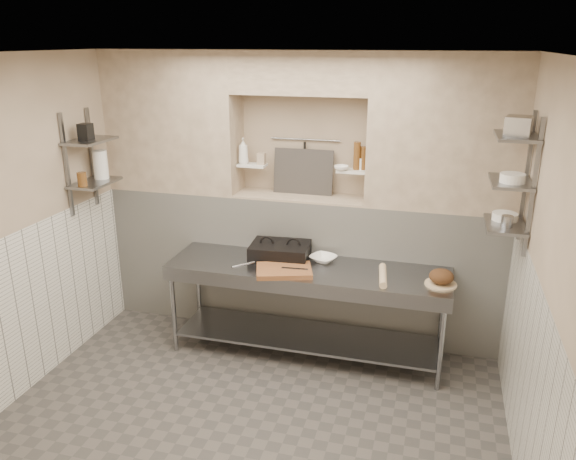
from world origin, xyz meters
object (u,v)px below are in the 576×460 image
(bowl_alcove, at_px, (341,168))
(prep_table, at_px, (307,293))
(rolling_pin, at_px, (383,276))
(panini_press, at_px, (280,251))
(cutting_board, at_px, (284,271))
(bottle_soap, at_px, (243,151))
(bread_loaf, at_px, (441,276))
(mixing_bowl, at_px, (323,259))
(jug_left, at_px, (100,165))

(bowl_alcove, bearing_deg, prep_table, -111.34)
(rolling_pin, bearing_deg, panini_press, 167.16)
(cutting_board, distance_m, bottle_soap, 1.32)
(rolling_pin, distance_m, bread_loaf, 0.49)
(panini_press, bearing_deg, bottle_soap, 136.59)
(bread_loaf, xyz_separation_m, bottle_soap, (-1.98, 0.61, 0.86))
(prep_table, xyz_separation_m, rolling_pin, (0.70, -0.08, 0.29))
(cutting_board, bearing_deg, rolling_pin, 6.09)
(prep_table, height_order, mixing_bowl, mixing_bowl)
(bottle_soap, bearing_deg, rolling_pin, -22.71)
(panini_press, xyz_separation_m, mixing_bowl, (0.41, 0.04, -0.05))
(mixing_bowl, bearing_deg, cutting_board, -128.40)
(prep_table, xyz_separation_m, cutting_board, (-0.17, -0.17, 0.28))
(panini_press, bearing_deg, rolling_pin, -17.27)
(panini_press, relative_size, bowl_alcove, 4.13)
(cutting_board, distance_m, mixing_bowl, 0.46)
(cutting_board, distance_m, rolling_pin, 0.88)
(panini_press, height_order, jug_left, jug_left)
(mixing_bowl, distance_m, bread_loaf, 1.11)
(cutting_board, bearing_deg, bowl_alcove, 61.65)
(bottle_soap, distance_m, bowl_alcove, 0.99)
(cutting_board, xyz_separation_m, bowl_alcove, (0.37, 0.69, 0.81))
(mixing_bowl, bearing_deg, panini_press, -174.82)
(mixing_bowl, distance_m, bottle_soap, 1.33)
(prep_table, relative_size, bowl_alcove, 18.61)
(bottle_soap, bearing_deg, jug_left, -156.27)
(panini_press, relative_size, bread_loaf, 2.75)
(prep_table, height_order, jug_left, jug_left)
(cutting_board, bearing_deg, jug_left, 175.01)
(bread_loaf, relative_size, jug_left, 0.77)
(prep_table, bearing_deg, rolling_pin, -6.41)
(cutting_board, xyz_separation_m, bread_loaf, (1.36, 0.10, 0.06))
(rolling_pin, height_order, bottle_soap, bottle_soap)
(panini_press, xyz_separation_m, cutting_board, (0.13, -0.32, -0.05))
(bowl_alcove, bearing_deg, panini_press, -143.72)
(mixing_bowl, bearing_deg, prep_table, -121.53)
(panini_press, relative_size, bottle_soap, 2.24)
(cutting_board, relative_size, jug_left, 1.81)
(mixing_bowl, height_order, bowl_alcove, bowl_alcove)
(rolling_pin, relative_size, jug_left, 1.58)
(bowl_alcove, bearing_deg, rolling_pin, -49.94)
(mixing_bowl, bearing_deg, bottle_soap, 158.35)
(panini_press, bearing_deg, prep_table, -30.97)
(prep_table, height_order, bottle_soap, bottle_soap)
(bottle_soap, bearing_deg, bowl_alcove, -1.63)
(bottle_soap, height_order, bowl_alcove, bottle_soap)
(panini_press, bearing_deg, bread_loaf, -12.81)
(bread_loaf, height_order, jug_left, jug_left)
(bowl_alcove, bearing_deg, bottle_soap, 178.37)
(jug_left, bearing_deg, rolling_pin, -1.47)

